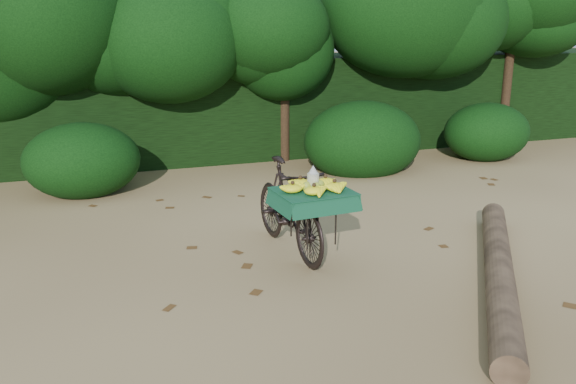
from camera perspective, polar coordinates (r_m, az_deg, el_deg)
name	(u,v)px	position (r m, az deg, el deg)	size (l,w,h in m)	color
ground	(415,280)	(6.21, 11.81, -8.03)	(80.00, 80.00, 0.00)	tan
vendor_bicycle	(290,207)	(6.60, 0.17, -1.39)	(0.78, 1.79, 1.03)	black
fallen_log	(499,270)	(6.31, 19.14, -6.92)	(0.27, 0.27, 3.73)	brown
hedge_backdrop	(245,106)	(11.64, -4.09, 8.04)	(26.00, 1.80, 1.80)	black
tree_row	(219,49)	(10.61, -6.51, 13.19)	(14.50, 2.00, 4.00)	black
bush_clumps	(307,148)	(9.99, 1.79, 4.15)	(8.80, 1.70, 0.90)	black
leaf_litter	(384,256)	(6.73, 8.98, -5.93)	(7.00, 7.30, 0.01)	#4F3115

